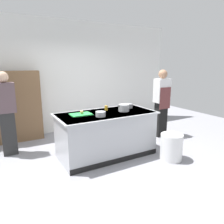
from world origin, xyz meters
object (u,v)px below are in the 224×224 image
stock_pot (124,108)px  bookshelf (17,107)px  sauce_pan (129,106)px  person_chef (162,102)px  person_guest (6,112)px  trash_bin (171,147)px  mixing_bowl (101,114)px  onion (82,112)px  juice_cup (106,108)px

stock_pot → bookshelf: (-1.86, 1.85, -0.12)m
sauce_pan → person_chef: (1.12, 0.18, -0.03)m
sauce_pan → person_guest: person_guest is taller
person_chef → trash_bin: bearing=134.4°
person_guest → stock_pot: bearing=62.8°
mixing_bowl → bookshelf: bearing=121.6°
person_guest → person_chef: bearing=78.7°
stock_pot → sauce_pan: bearing=38.2°
onion → sauce_pan: (1.15, 0.08, -0.01)m
juice_cup → person_guest: size_ratio=0.06×
sauce_pan → person_chef: person_chef is taller
person_chef → person_guest: bearing=66.9°
trash_bin → person_chef: size_ratio=0.30×
mixing_bowl → trash_bin: (1.24, -0.62, -0.69)m
stock_pot → bookshelf: 2.62m
stock_pot → mixing_bowl: stock_pot is taller
onion → person_chef: 2.29m
mixing_bowl → juice_cup: (0.34, 0.41, 0.00)m
onion → mixing_bowl: (0.26, -0.30, -0.01)m
onion → sauce_pan: 1.15m
person_chef → sauce_pan: bearing=86.9°
juice_cup → onion: bearing=-169.3°
mixing_bowl → person_chef: person_chef is taller
juice_cup → person_guest: person_guest is taller
onion → person_guest: bearing=143.2°
juice_cup → person_chef: person_chef is taller
stock_pot → person_chef: person_chef is taller
onion → bookshelf: 1.97m
stock_pot → trash_bin: 1.22m
stock_pot → bookshelf: size_ratio=0.17×
onion → sauce_pan: bearing=3.8°
mixing_bowl → person_guest: size_ratio=0.11×
sauce_pan → mixing_bowl: sauce_pan is taller
juice_cup → person_guest: (-1.85, 0.83, -0.04)m
onion → bookshelf: bookshelf is taller
onion → person_chef: size_ratio=0.04×
trash_bin → person_guest: bearing=145.9°
person_chef → onion: bearing=84.3°
trash_bin → bookshelf: size_ratio=0.31×
juice_cup → person_chef: size_ratio=0.06×
person_chef → bookshelf: (-3.25, 1.45, -0.06)m
juice_cup → bookshelf: (-1.58, 1.59, -0.10)m
onion → stock_pot: 0.89m
stock_pot → sauce_pan: stock_pot is taller
person_guest → bookshelf: size_ratio=1.01×
trash_bin → onion: bearing=148.4°
bookshelf → person_chef: bearing=-24.0°
onion → juice_cup: (0.60, 0.11, -0.01)m
person_chef → bookshelf: bearing=53.9°
stock_pot → person_guest: (-2.13, 1.08, -0.06)m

